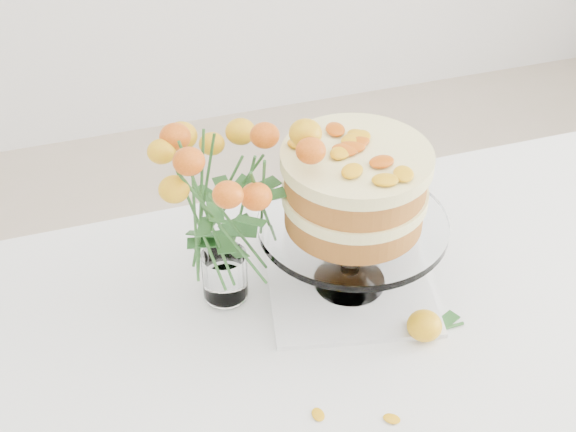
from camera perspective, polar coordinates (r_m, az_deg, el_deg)
name	(u,v)px	position (r m, az deg, el deg)	size (l,w,h in m)	color
table	(365,382)	(1.37, 5.48, -11.67)	(1.43, 0.93, 0.76)	tan
napkin	(349,284)	(1.40, 4.35, -4.83)	(0.28, 0.28, 0.01)	silver
cake_stand	(355,195)	(1.28, 4.76, 1.49)	(0.31, 0.31, 0.28)	white
rose_vase	(219,192)	(1.24, -4.91, 1.74)	(0.27, 0.27, 0.38)	white
loose_rose_near	(425,326)	(1.32, 9.69, -7.70)	(0.10, 0.06, 0.05)	orange
stray_petal_a	(318,415)	(1.21, 2.16, -13.95)	(0.03, 0.02, 0.00)	#EAA20E
stray_petal_b	(392,419)	(1.22, 7.38, -14.12)	(0.03, 0.02, 0.00)	#EAA20E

